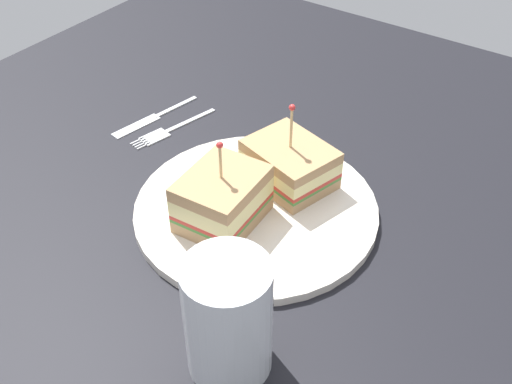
{
  "coord_description": "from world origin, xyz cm",
  "views": [
    {
      "loc": [
        -29.39,
        41.84,
        45.96
      ],
      "look_at": [
        0.0,
        0.0,
        3.02
      ],
      "focal_mm": 43.45,
      "sensor_mm": 36.0,
      "label": 1
    }
  ],
  "objects_px": {
    "plate": "(256,209)",
    "sandwich_half_front": "(222,199)",
    "knife": "(151,118)",
    "sandwich_half_back": "(290,164)",
    "fork": "(166,131)",
    "drink_glass": "(228,324)"
  },
  "relations": [
    {
      "from": "fork",
      "to": "drink_glass",
      "type": "bearing_deg",
      "value": 140.32
    },
    {
      "from": "sandwich_half_front",
      "to": "knife",
      "type": "distance_m",
      "value": 0.24
    },
    {
      "from": "fork",
      "to": "plate",
      "type": "bearing_deg",
      "value": 161.99
    },
    {
      "from": "drink_glass",
      "to": "knife",
      "type": "bearing_deg",
      "value": -37.68
    },
    {
      "from": "knife",
      "to": "sandwich_half_front",
      "type": "bearing_deg",
      "value": 151.76
    },
    {
      "from": "sandwich_half_back",
      "to": "drink_glass",
      "type": "height_order",
      "value": "drink_glass"
    },
    {
      "from": "sandwich_half_back",
      "to": "drink_glass",
      "type": "relative_size",
      "value": 0.95
    },
    {
      "from": "fork",
      "to": "knife",
      "type": "distance_m",
      "value": 0.04
    },
    {
      "from": "sandwich_half_back",
      "to": "knife",
      "type": "height_order",
      "value": "sandwich_half_back"
    },
    {
      "from": "plate",
      "to": "sandwich_half_front",
      "type": "distance_m",
      "value": 0.05
    },
    {
      "from": "sandwich_half_front",
      "to": "fork",
      "type": "relative_size",
      "value": 0.79
    },
    {
      "from": "sandwich_half_back",
      "to": "drink_glass",
      "type": "bearing_deg",
      "value": 110.73
    },
    {
      "from": "drink_glass",
      "to": "fork",
      "type": "height_order",
      "value": "drink_glass"
    },
    {
      "from": "sandwich_half_front",
      "to": "sandwich_half_back",
      "type": "distance_m",
      "value": 0.1
    },
    {
      "from": "sandwich_half_back",
      "to": "sandwich_half_front",
      "type": "bearing_deg",
      "value": 76.97
    },
    {
      "from": "sandwich_half_back",
      "to": "fork",
      "type": "relative_size",
      "value": 0.85
    },
    {
      "from": "plate",
      "to": "knife",
      "type": "relative_size",
      "value": 1.95
    },
    {
      "from": "plate",
      "to": "sandwich_half_back",
      "type": "xyz_separation_m",
      "value": [
        -0.01,
        -0.06,
        0.03
      ]
    },
    {
      "from": "plate",
      "to": "sandwich_half_back",
      "type": "bearing_deg",
      "value": -95.84
    },
    {
      "from": "plate",
      "to": "knife",
      "type": "xyz_separation_m",
      "value": [
        0.22,
        -0.07,
        -0.0
      ]
    },
    {
      "from": "drink_glass",
      "to": "knife",
      "type": "distance_m",
      "value": 0.4
    },
    {
      "from": "fork",
      "to": "knife",
      "type": "bearing_deg",
      "value": -18.56
    }
  ]
}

